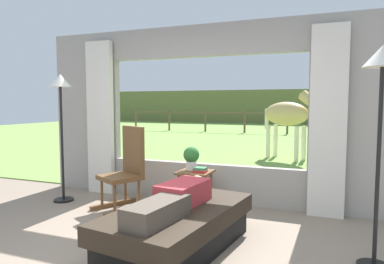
% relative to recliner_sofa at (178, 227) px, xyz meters
% --- Properties ---
extents(back_wall_with_window, '(5.20, 0.12, 2.55)m').
position_rel_recliner_sofa_xyz_m(back_wall_with_window, '(-0.34, 1.74, 1.03)').
color(back_wall_with_window, '#9E998E').
rests_on(back_wall_with_window, ground_plane).
extents(curtain_panel_left, '(0.44, 0.10, 2.40)m').
position_rel_recliner_sofa_xyz_m(curtain_panel_left, '(-2.03, 1.60, 0.98)').
color(curtain_panel_left, silver).
rests_on(curtain_panel_left, ground_plane).
extents(curtain_panel_right, '(0.44, 0.10, 2.40)m').
position_rel_recliner_sofa_xyz_m(curtain_panel_right, '(1.35, 1.60, 0.98)').
color(curtain_panel_right, silver).
rests_on(curtain_panel_right, ground_plane).
extents(outdoor_pasture_lawn, '(36.00, 21.68, 0.02)m').
position_rel_recliner_sofa_xyz_m(outdoor_pasture_lawn, '(-0.34, 12.64, -0.21)').
color(outdoor_pasture_lawn, '#759E47').
rests_on(outdoor_pasture_lawn, ground_plane).
extents(distant_hill_ridge, '(36.00, 2.00, 2.40)m').
position_rel_recliner_sofa_xyz_m(distant_hill_ridge, '(-0.34, 22.48, 0.98)').
color(distant_hill_ridge, '#636B3B').
rests_on(distant_hill_ridge, ground_plane).
extents(recliner_sofa, '(1.14, 1.82, 0.42)m').
position_rel_recliner_sofa_xyz_m(recliner_sofa, '(0.00, 0.00, 0.00)').
color(recliner_sofa, black).
rests_on(recliner_sofa, ground_plane).
extents(reclining_person, '(0.43, 1.44, 0.22)m').
position_rel_recliner_sofa_xyz_m(reclining_person, '(-0.00, -0.05, 0.30)').
color(reclining_person, '#B23338').
rests_on(reclining_person, recliner_sofa).
extents(rocking_chair, '(0.73, 0.82, 1.12)m').
position_rel_recliner_sofa_xyz_m(rocking_chair, '(-1.19, 0.99, 0.33)').
color(rocking_chair, brown).
rests_on(rocking_chair, ground_plane).
extents(side_table, '(0.44, 0.44, 0.52)m').
position_rel_recliner_sofa_xyz_m(side_table, '(-0.31, 1.30, 0.21)').
color(side_table, brown).
rests_on(side_table, ground_plane).
extents(potted_plant, '(0.22, 0.22, 0.32)m').
position_rel_recliner_sofa_xyz_m(potted_plant, '(-0.39, 1.36, 0.48)').
color(potted_plant, silver).
rests_on(potted_plant, side_table).
extents(book_stack, '(0.18, 0.16, 0.07)m').
position_rel_recliner_sofa_xyz_m(book_stack, '(-0.21, 1.24, 0.33)').
color(book_stack, '#B22D28').
rests_on(book_stack, side_table).
extents(floor_lamp_left, '(0.32, 0.32, 1.85)m').
position_rel_recliner_sofa_xyz_m(floor_lamp_left, '(-2.25, 0.96, 1.27)').
color(floor_lamp_left, black).
rests_on(floor_lamp_left, ground_plane).
extents(floor_lamp_right, '(0.32, 0.32, 1.91)m').
position_rel_recliner_sofa_xyz_m(floor_lamp_right, '(1.75, 0.25, 1.33)').
color(floor_lamp_right, black).
rests_on(floor_lamp_right, ground_plane).
extents(horse, '(1.75, 1.17, 1.73)m').
position_rel_recliner_sofa_xyz_m(horse, '(0.45, 5.98, 0.94)').
color(horse, tan).
rests_on(horse, outdoor_pasture_lawn).
extents(pasture_tree, '(1.35, 1.31, 3.48)m').
position_rel_recliner_sofa_xyz_m(pasture_tree, '(1.92, 6.02, 1.42)').
color(pasture_tree, '#4C3823').
rests_on(pasture_tree, outdoor_pasture_lawn).
extents(pasture_fence_line, '(16.10, 0.10, 1.10)m').
position_rel_recliner_sofa_xyz_m(pasture_fence_line, '(-0.34, 13.51, 0.53)').
color(pasture_fence_line, brown).
rests_on(pasture_fence_line, outdoor_pasture_lawn).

